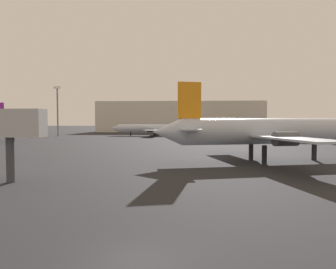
% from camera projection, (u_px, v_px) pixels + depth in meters
% --- Properties ---
extents(ground_plane, '(600.00, 600.00, 0.00)m').
position_uv_depth(ground_plane, '(136.00, 263.00, 11.41)').
color(ground_plane, '#232326').
extents(airplane_on_taxiway, '(29.50, 28.22, 10.06)m').
position_uv_depth(airplane_on_taxiway, '(264.00, 131.00, 39.60)').
color(airplane_on_taxiway, '#B2BCCC').
rests_on(airplane_on_taxiway, ground_plane).
extents(airplane_far_left, '(27.82, 24.63, 9.24)m').
position_uv_depth(airplane_far_left, '(323.00, 129.00, 76.54)').
color(airplane_far_left, silver).
rests_on(airplane_far_left, ground_plane).
extents(airplane_far_right, '(29.22, 21.21, 8.91)m').
position_uv_depth(airplane_far_right, '(152.00, 128.00, 106.20)').
color(airplane_far_right, '#B2BCCC').
rests_on(airplane_far_right, ground_plane).
extents(light_mast_left, '(2.40, 0.50, 16.92)m').
position_uv_depth(light_mast_left, '(58.00, 108.00, 103.49)').
color(light_mast_left, slate).
rests_on(light_mast_left, ground_plane).
extents(terminal_building, '(76.80, 18.61, 14.13)m').
position_uv_depth(terminal_building, '(180.00, 117.00, 145.86)').
color(terminal_building, beige).
rests_on(terminal_building, ground_plane).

